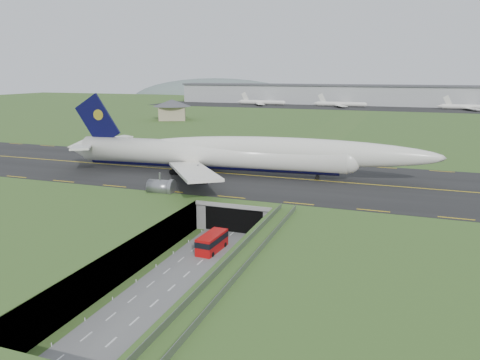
% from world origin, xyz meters
% --- Properties ---
extents(ground, '(900.00, 900.00, 0.00)m').
position_xyz_m(ground, '(0.00, 0.00, 0.00)').
color(ground, '#355C25').
rests_on(ground, ground).
extents(airfield_deck, '(800.00, 800.00, 6.00)m').
position_xyz_m(airfield_deck, '(0.00, 0.00, 3.00)').
color(airfield_deck, gray).
rests_on(airfield_deck, ground).
extents(trench_road, '(12.00, 75.00, 0.20)m').
position_xyz_m(trench_road, '(0.00, -7.50, 0.10)').
color(trench_road, slate).
rests_on(trench_road, ground).
extents(taxiway, '(800.00, 44.00, 0.18)m').
position_xyz_m(taxiway, '(0.00, 33.00, 6.09)').
color(taxiway, black).
rests_on(taxiway, airfield_deck).
extents(tunnel_portal, '(17.00, 22.30, 6.00)m').
position_xyz_m(tunnel_portal, '(0.00, 16.71, 3.33)').
color(tunnel_portal, gray).
rests_on(tunnel_portal, ground).
extents(guideway, '(3.00, 53.00, 7.05)m').
position_xyz_m(guideway, '(11.00, -19.11, 5.32)').
color(guideway, '#A8A8A3').
rests_on(guideway, ground).
extents(jumbo_jet, '(95.72, 61.20, 20.31)m').
position_xyz_m(jumbo_jet, '(-8.74, 31.99, 11.47)').
color(jumbo_jet, white).
rests_on(jumbo_jet, ground).
extents(shuttle_tram, '(3.34, 7.83, 3.13)m').
position_xyz_m(shuttle_tram, '(-0.21, -2.35, 1.72)').
color(shuttle_tram, red).
rests_on(shuttle_tram, ground).
extents(service_building, '(26.52, 26.52, 10.89)m').
position_xyz_m(service_building, '(-87.60, 148.95, 12.45)').
color(service_building, tan).
rests_on(service_building, ground).
extents(cargo_terminal, '(320.00, 67.00, 15.60)m').
position_xyz_m(cargo_terminal, '(-0.08, 299.41, 13.96)').
color(cargo_terminal, '#B2B2B2').
rests_on(cargo_terminal, ground).
extents(distant_hills, '(700.00, 91.00, 60.00)m').
position_xyz_m(distant_hills, '(64.38, 430.00, -4.00)').
color(distant_hills, slate).
rests_on(distant_hills, ground).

